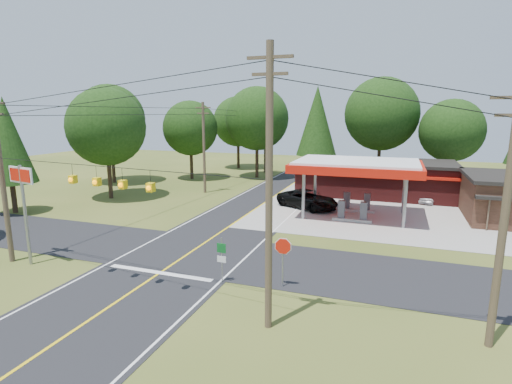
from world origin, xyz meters
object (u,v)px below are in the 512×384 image
(gas_canopy, at_px, (357,168))
(octagonal_stop_sign, at_px, (283,250))
(suv_car, at_px, (308,199))
(sedan_car, at_px, (429,197))
(big_stop_sign, at_px, (23,193))

(gas_canopy, distance_m, octagonal_stop_sign, 16.30)
(suv_car, distance_m, octagonal_stop_sign, 17.73)
(sedan_car, xyz_separation_m, octagonal_stop_sign, (-8.52, -23.85, 1.41))
(sedan_car, relative_size, big_stop_sign, 0.58)
(gas_canopy, height_order, octagonal_stop_sign, gas_canopy)
(big_stop_sign, bearing_deg, sedan_car, 47.69)
(suv_car, xyz_separation_m, big_stop_sign, (-12.50, -19.51, 3.50))
(gas_canopy, bearing_deg, suv_car, 161.57)
(suv_car, relative_size, big_stop_sign, 1.02)
(gas_canopy, relative_size, octagonal_stop_sign, 3.98)
(octagonal_stop_sign, bearing_deg, suv_car, 98.12)
(gas_canopy, height_order, sedan_car, gas_canopy)
(gas_canopy, relative_size, big_stop_sign, 1.78)
(gas_canopy, xyz_separation_m, big_stop_sign, (-17.00, -18.01, 0.07))
(suv_car, height_order, octagonal_stop_sign, octagonal_stop_sign)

